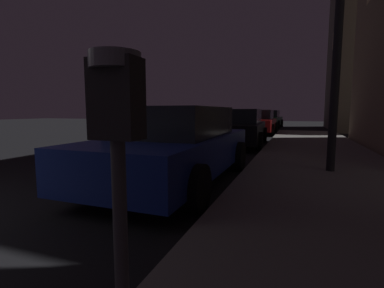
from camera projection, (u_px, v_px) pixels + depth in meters
name	position (u px, v px, depth m)	size (l,w,h in m)	color
parking_meter	(118.00, 146.00, 1.06)	(0.19, 0.19, 1.41)	#59595B
car_blue	(176.00, 145.00, 5.32)	(2.09, 4.57, 1.43)	navy
car_black	(238.00, 127.00, 10.96)	(2.25, 4.56, 1.43)	black
car_red	(257.00, 122.00, 16.48)	(2.14, 4.10, 1.43)	maroon
car_green	(268.00, 119.00, 22.64)	(2.24, 4.46, 1.43)	#19592D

